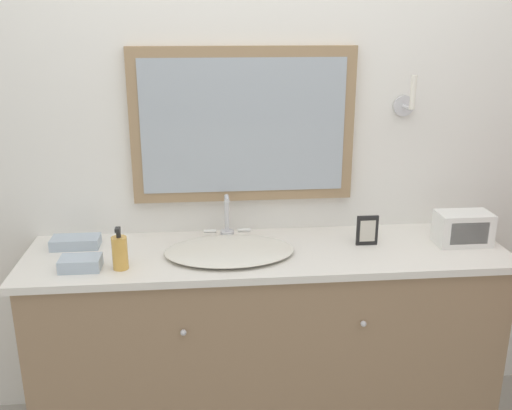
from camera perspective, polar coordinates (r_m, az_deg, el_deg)
The scene contains 8 objects.
wall_back at distance 2.52m, azimuth 0.43°, elevation 6.57°, with size 8.00×0.18×2.55m.
vanity_counter at distance 2.56m, azimuth 1.09°, elevation -13.54°, with size 1.99×0.53×0.87m.
sink_basin at distance 2.33m, azimuth -2.69°, elevation -4.47°, with size 0.52×0.40×0.20m.
soap_bottle at distance 2.23m, azimuth -13.46°, elevation -4.61°, with size 0.06×0.06×0.17m.
appliance_box at distance 2.57m, azimuth 20.01°, elevation -2.21°, with size 0.23×0.13×0.14m.
picture_frame at distance 2.45m, azimuth 11.06°, elevation -2.52°, with size 0.09×0.01×0.13m.
hand_towel_near_sink at distance 2.29m, azimuth -17.14°, elevation -5.59°, with size 0.15×0.10×0.05m.
hand_towel_far_corner at distance 2.51m, azimuth -17.59°, elevation -3.57°, with size 0.20×0.10×0.04m.
Camera 1 is at (-0.25, -1.87, 1.78)m, focal length 40.00 mm.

